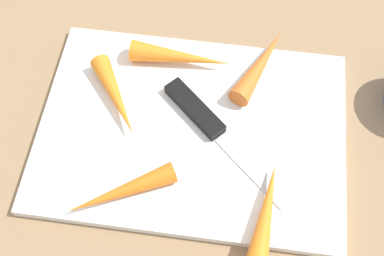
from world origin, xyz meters
The scene contains 8 objects.
ground_plane centered at (0.00, 0.00, 0.00)m, with size 1.40×1.40×0.00m, color #8C6D4C.
cutting_board centered at (0.00, 0.00, 0.01)m, with size 0.36×0.26×0.01m, color white.
knife centered at (-0.01, -0.01, 0.02)m, with size 0.16×0.15×0.01m.
carrot_shortest centered at (0.10, -0.02, 0.02)m, with size 0.02×0.02×0.11m, color orange.
carrot_long centered at (0.06, 0.10, 0.02)m, with size 0.02×0.02×0.12m, color orange.
carrot_longest centered at (0.03, -0.09, 0.03)m, with size 0.03×0.03×0.13m, color orange.
carrot_short centered at (-0.09, 0.10, 0.02)m, with size 0.02×0.02×0.12m, color orange.
carrot_medium centered at (-0.07, -0.09, 0.03)m, with size 0.03×0.03×0.12m, color orange.
Camera 1 is at (-0.04, 0.29, 0.54)m, focal length 47.79 mm.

